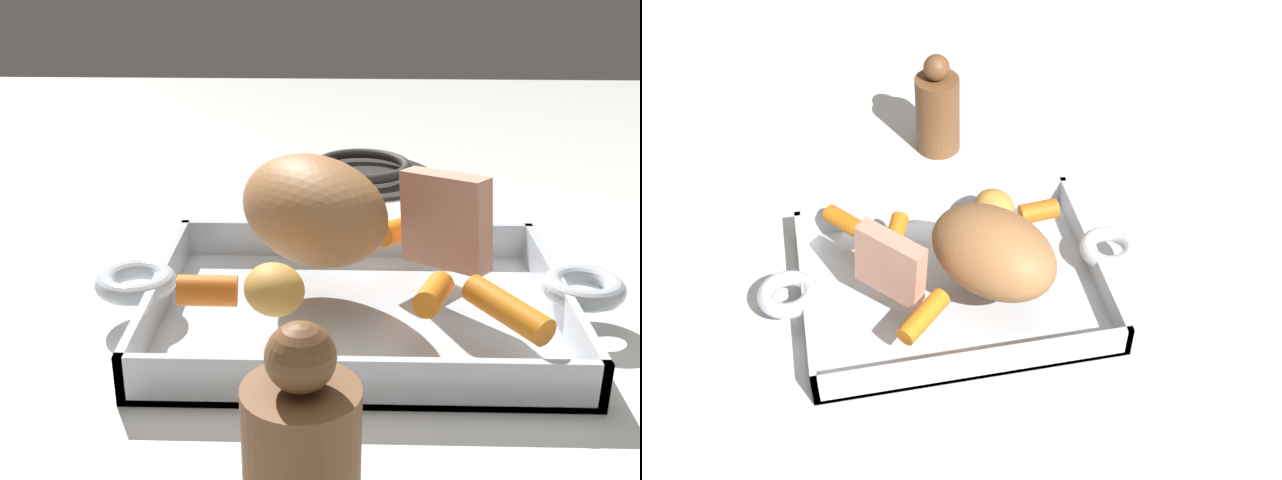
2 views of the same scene
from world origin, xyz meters
TOP-DOWN VIEW (x-y plane):
  - ground_plane at (0.00, 0.00)m, footprint 1.86×1.86m
  - roasting_dish at (0.00, 0.00)m, footprint 0.39×0.23m
  - pork_roast at (0.03, -0.03)m, footprint 0.16×0.16m
  - roast_slice_outer at (-0.06, -0.02)m, footprint 0.07×0.07m
  - baby_carrot_northeast at (-0.05, 0.05)m, footprint 0.03×0.05m
  - baby_carrot_northwest at (-0.10, 0.07)m, footprint 0.06×0.07m
  - baby_carrot_center_right at (-0.04, -0.07)m, footprint 0.06×0.06m
  - baby_carrot_southeast at (0.10, 0.05)m, footprint 0.04×0.02m
  - potato_golden_small at (0.06, 0.06)m, footprint 0.06×0.06m
  - stove_burner_rear at (-0.01, -0.35)m, footprint 0.17×0.17m
  - pepper_mill at (0.03, 0.25)m, footprint 0.05×0.05m

SIDE VIEW (x-z plane):
  - ground_plane at x=0.00m, z-range 0.00..0.00m
  - stove_burner_rear at x=-0.01m, z-range 0.00..0.02m
  - roasting_dish at x=0.00m, z-range -0.01..0.03m
  - baby_carrot_northeast at x=-0.05m, z-range 0.04..0.06m
  - baby_carrot_northwest at x=-0.10m, z-range 0.04..0.06m
  - baby_carrot_center_right at x=-0.04m, z-range 0.04..0.06m
  - baby_carrot_southeast at x=0.10m, z-range 0.04..0.06m
  - potato_golden_small at x=0.06m, z-range 0.04..0.07m
  - pepper_mill at x=0.03m, z-range -0.01..0.12m
  - roast_slice_outer at x=-0.06m, z-range 0.04..0.11m
  - pork_roast at x=0.03m, z-range 0.04..0.12m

